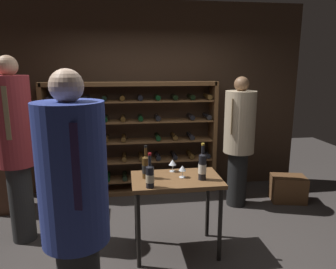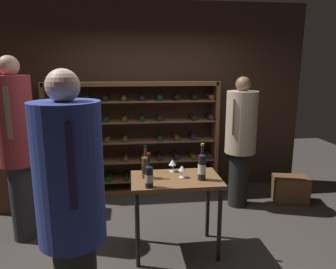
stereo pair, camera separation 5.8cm
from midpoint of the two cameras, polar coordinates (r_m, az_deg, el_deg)
ground_plane at (r=3.65m, az=-0.01°, el=-20.03°), size 9.68×9.68×0.00m
back_wall at (r=4.94m, az=-2.63°, el=6.57°), size 4.85×0.10×2.92m
wine_rack at (r=4.82m, az=-5.92°, el=-0.75°), size 2.61×0.32×1.74m
tasting_table at (r=3.29m, az=1.95°, el=-9.79°), size 0.92×0.57×0.83m
person_bystander_red_print at (r=3.77m, az=-25.60°, el=-1.13°), size 0.40×0.41×2.07m
person_host_in_suit at (r=4.42m, az=13.51°, el=-0.38°), size 0.42×0.42×1.83m
person_bystander_dark_jacket at (r=2.14m, az=-16.53°, el=-12.34°), size 0.43×0.44×1.95m
wine_crate at (r=4.99m, az=21.77°, el=-9.31°), size 0.54×0.44×0.38m
display_cabinet at (r=4.72m, az=-26.84°, el=-2.37°), size 0.44×0.36×1.73m
wine_bottle_gold_foil at (r=2.97m, az=-2.92°, el=-7.52°), size 0.08×0.08×0.34m
wine_bottle_amber_reserve at (r=3.21m, az=-3.59°, el=-5.84°), size 0.08×0.08×0.35m
wine_bottle_green_slim at (r=3.17m, az=6.77°, el=-5.81°), size 0.08×0.08×0.38m
wine_glass_stemmed_center at (r=3.23m, az=3.11°, el=-6.29°), size 0.08×0.08×0.13m
wine_glass_stemmed_left at (r=3.40m, az=1.31°, el=-5.23°), size 0.08×0.08×0.13m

